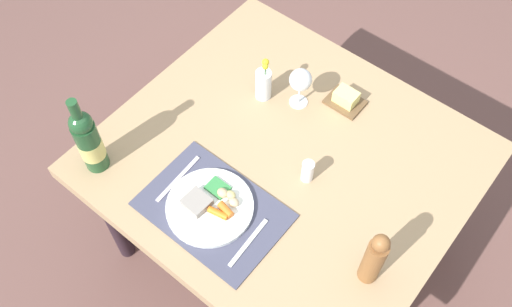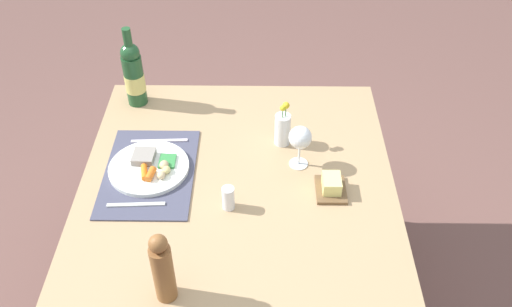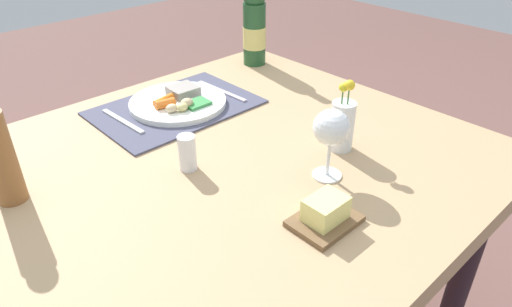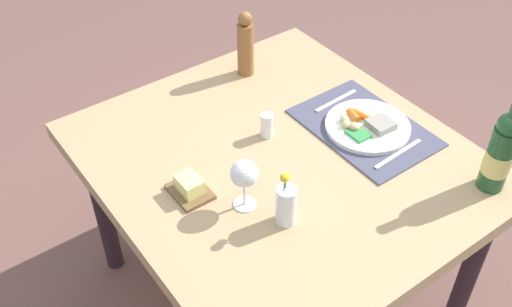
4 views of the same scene
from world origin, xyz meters
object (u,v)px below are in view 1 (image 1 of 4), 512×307
object	(u,v)px
dining_table	(285,168)
flower_vase	(264,83)
dinner_plate	(210,206)
salt_shaker	(308,171)
butter_dish	(346,99)
wine_bottle	(88,141)
pepper_mill	(374,259)
wine_glass	(301,81)
knife	(248,243)
fork	(178,179)

from	to	relation	value
dining_table	flower_vase	xyz separation A→B (m)	(-0.22, 0.16, 0.14)
dinner_plate	salt_shaker	size ratio (longest dim) A/B	3.27
butter_dish	wine_bottle	distance (m)	0.89
dinner_plate	butter_dish	xyz separation A→B (m)	(0.09, 0.62, 0.01)
flower_vase	pepper_mill	bearing A→B (deg)	-26.97
wine_glass	dinner_plate	bearing A→B (deg)	-85.74
flower_vase	salt_shaker	size ratio (longest dim) A/B	2.15
knife	wine_bottle	bearing A→B (deg)	-173.90
wine_bottle	knife	bearing A→B (deg)	9.09
dining_table	wine_glass	size ratio (longest dim) A/B	7.20
salt_shaker	dining_table	bearing A→B (deg)	167.35
knife	pepper_mill	distance (m)	0.38
flower_vase	dining_table	bearing A→B (deg)	-35.35
butter_dish	salt_shaker	size ratio (longest dim) A/B	1.53
wine_bottle	wine_glass	size ratio (longest dim) A/B	2.02
dinner_plate	dining_table	bearing A→B (deg)	77.70
wine_bottle	dinner_plate	bearing A→B (deg)	15.32
wine_bottle	salt_shaker	distance (m)	0.70
dinner_plate	wine_glass	size ratio (longest dim) A/B	1.71
pepper_mill	flower_vase	world-z (taller)	pepper_mill
dining_table	salt_shaker	xyz separation A→B (m)	(0.10, -0.02, 0.12)
dining_table	fork	bearing A→B (deg)	-126.41
dining_table	butter_dish	bearing A→B (deg)	85.24
wine_glass	salt_shaker	bearing A→B (deg)	-48.44
flower_vase	dinner_plate	bearing A→B (deg)	-71.43
fork	salt_shaker	bearing A→B (deg)	37.26
flower_vase	wine_bottle	xyz separation A→B (m)	(-0.25, -0.57, 0.07)
dinner_plate	knife	bearing A→B (deg)	-6.18
pepper_mill	flower_vase	bearing A→B (deg)	153.03
dining_table	flower_vase	size ratio (longest dim) A/B	6.42
fork	wine_bottle	world-z (taller)	wine_bottle
dining_table	wine_bottle	distance (m)	0.66
salt_shaker	knife	bearing A→B (deg)	-90.00
dinner_plate	butter_dish	distance (m)	0.63
knife	pepper_mill	size ratio (longest dim) A/B	0.76
pepper_mill	salt_shaker	xyz separation A→B (m)	(-0.33, 0.16, -0.08)
fork	wine_bottle	xyz separation A→B (m)	(-0.25, -0.12, 0.12)
wine_bottle	salt_shaker	size ratio (longest dim) A/B	3.88
fork	salt_shaker	size ratio (longest dim) A/B	2.44
fork	knife	bearing A→B (deg)	-8.21
salt_shaker	wine_glass	world-z (taller)	wine_glass
dining_table	wine_bottle	bearing A→B (deg)	-138.41
fork	wine_bottle	size ratio (longest dim) A/B	0.63
dinner_plate	pepper_mill	world-z (taller)	pepper_mill
dinner_plate	knife	world-z (taller)	dinner_plate
butter_dish	wine_glass	world-z (taller)	wine_glass
fork	butter_dish	distance (m)	0.65
knife	dining_table	bearing A→B (deg)	104.80
dinner_plate	butter_dish	size ratio (longest dim) A/B	2.14
dining_table	pepper_mill	world-z (taller)	pepper_mill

